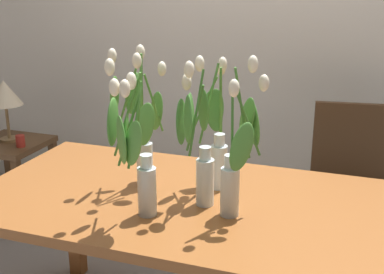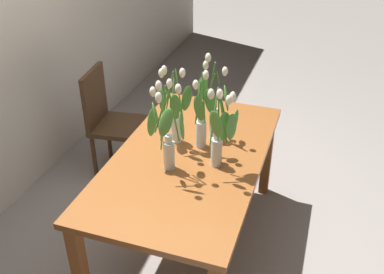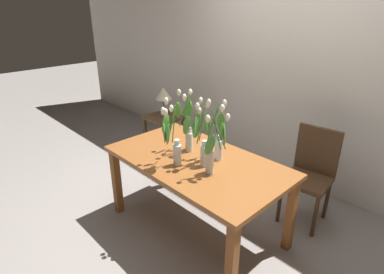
{
  "view_description": "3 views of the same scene",
  "coord_description": "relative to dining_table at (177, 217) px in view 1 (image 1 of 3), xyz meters",
  "views": [
    {
      "loc": [
        0.66,
        -1.69,
        1.56
      ],
      "look_at": [
        0.06,
        -0.01,
        0.99
      ],
      "focal_mm": 46.89,
      "sensor_mm": 36.0,
      "label": 1
    },
    {
      "loc": [
        -2.12,
        -0.73,
        2.25
      ],
      "look_at": [
        -0.0,
        -0.02,
        0.88
      ],
      "focal_mm": 40.51,
      "sensor_mm": 36.0,
      "label": 2
    },
    {
      "loc": [
        1.72,
        -1.71,
        2.01
      ],
      "look_at": [
        -0.01,
        -0.04,
        0.96
      ],
      "focal_mm": 29.27,
      "sensor_mm": 36.0,
      "label": 3
    }
  ],
  "objects": [
    {
      "name": "tulip_vase_3",
      "position": [
        0.11,
        -0.05,
        0.28
      ],
      "size": [
        0.14,
        0.16,
        0.55
      ],
      "color": "silver",
      "rests_on": "dining_table"
    },
    {
      "name": "side_table",
      "position": [
        -1.48,
        0.82,
        -0.22
      ],
      "size": [
        0.44,
        0.44,
        0.55
      ],
      "color": "brown",
      "rests_on": "ground"
    },
    {
      "name": "room_wall_rear",
      "position": [
        0.0,
        1.52,
        0.7
      ],
      "size": [
        9.0,
        0.1,
        2.7
      ],
      "primitive_type": "cube",
      "color": "silver",
      "rests_on": "ground"
    },
    {
      "name": "dining_chair",
      "position": [
        0.63,
        0.92,
        -0.12
      ],
      "size": [
        0.45,
        0.45,
        0.93
      ],
      "color": "#4C331E",
      "rests_on": "ground"
    },
    {
      "name": "tulip_vase_1",
      "position": [
        -0.18,
        0.07,
        0.33
      ],
      "size": [
        0.23,
        0.23,
        0.57
      ],
      "color": "silver",
      "rests_on": "dining_table"
    },
    {
      "name": "tulip_vase_4",
      "position": [
        0.26,
        -0.07,
        0.3
      ],
      "size": [
        0.14,
        0.23,
        0.57
      ],
      "color": "silver",
      "rests_on": "dining_table"
    },
    {
      "name": "table_lamp",
      "position": [
        -1.49,
        0.84,
        0.21
      ],
      "size": [
        0.22,
        0.22,
        0.4
      ],
      "color": "olive",
      "rests_on": "side_table"
    },
    {
      "name": "dining_table",
      "position": [
        0.0,
        0.0,
        0.0
      ],
      "size": [
        1.6,
        0.9,
        0.74
      ],
      "color": "brown",
      "rests_on": "ground"
    },
    {
      "name": "tulip_vase_0",
      "position": [
        -0.07,
        -0.21,
        0.32
      ],
      "size": [
        0.2,
        0.16,
        0.56
      ],
      "color": "silver",
      "rests_on": "dining_table"
    },
    {
      "name": "tulip_vase_2",
      "position": [
        0.1,
        0.14,
        0.32
      ],
      "size": [
        0.18,
        0.23,
        0.55
      ],
      "color": "silver",
      "rests_on": "dining_table"
    },
    {
      "name": "pillar_candle",
      "position": [
        -1.35,
        0.76,
        -0.06
      ],
      "size": [
        0.06,
        0.06,
        0.07
      ],
      "primitive_type": "cylinder",
      "color": "#B72D23",
      "rests_on": "side_table"
    }
  ]
}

